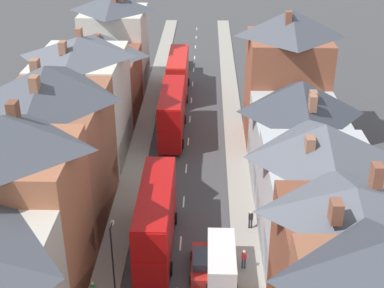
{
  "coord_description": "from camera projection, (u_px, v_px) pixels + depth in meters",
  "views": [
    {
      "loc": [
        1.83,
        -16.0,
        25.89
      ],
      "look_at": [
        0.57,
        30.13,
        2.67
      ],
      "focal_mm": 50.0,
      "sensor_mm": 36.0,
      "label": 1
    }
  ],
  "objects": [
    {
      "name": "centre_line_dashes",
      "position": [
        188.0,
        142.0,
        58.11
      ],
      "size": [
        0.14,
        97.8,
        0.01
      ],
      "color": "silver",
      "rests_on": "ground"
    },
    {
      "name": "car_parked_right_a",
      "position": [
        182.0,
        61.0,
        80.78
      ],
      "size": [
        1.9,
        4.2,
        1.68
      ],
      "color": "gray",
      "rests_on": "ground"
    },
    {
      "name": "delivery_van",
      "position": [
        221.0,
        262.0,
        37.98
      ],
      "size": [
        2.2,
        5.2,
        2.41
      ],
      "color": "white",
      "rests_on": "ground"
    },
    {
      "name": "pavement_left",
      "position": [
        144.0,
        133.0,
        59.99
      ],
      "size": [
        2.2,
        104.0,
        0.14
      ],
      "primitive_type": "cube",
      "color": "gray",
      "rests_on": "ground"
    },
    {
      "name": "car_parked_left_a",
      "position": [
        203.0,
        263.0,
        38.69
      ],
      "size": [
        1.9,
        4.39,
        1.57
      ],
      "color": "maroon",
      "rests_on": "ground"
    },
    {
      "name": "terrace_row_right",
      "position": [
        326.0,
        202.0,
        36.76
      ],
      "size": [
        8.0,
        52.04,
        14.27
      ],
      "color": "silver",
      "rests_on": "ground"
    },
    {
      "name": "car_near_blue",
      "position": [
        164.0,
        110.0,
        64.03
      ],
      "size": [
        1.9,
        3.97,
        1.59
      ],
      "color": "silver",
      "rests_on": "ground"
    },
    {
      "name": "terrace_row_left",
      "position": [
        56.0,
        150.0,
        42.96
      ],
      "size": [
        8.0,
        70.07,
        13.63
      ],
      "color": "#A36042",
      "rests_on": "ground"
    },
    {
      "name": "double_decker_bus_lead",
      "position": [
        156.0,
        218.0,
        40.25
      ],
      "size": [
        2.74,
        10.8,
        5.3
      ],
      "color": "#B70F0F",
      "rests_on": "ground"
    },
    {
      "name": "pedestrian_mid_right",
      "position": [
        244.0,
        258.0,
        38.78
      ],
      "size": [
        0.36,
        0.22,
        1.61
      ],
      "color": "#3D4256",
      "rests_on": "pavement_right"
    },
    {
      "name": "pedestrian_far_left",
      "position": [
        251.0,
        219.0,
        43.25
      ],
      "size": [
        0.36,
        0.22,
        1.61
      ],
      "color": "#23232D",
      "rests_on": "pavement_right"
    },
    {
      "name": "pavement_right",
      "position": [
        234.0,
        134.0,
        59.74
      ],
      "size": [
        2.2,
        104.0,
        0.14
      ],
      "primitive_type": "cube",
      "color": "gray",
      "rests_on": "ground"
    },
    {
      "name": "street_lamp",
      "position": [
        113.0,
        255.0,
        35.64
      ],
      "size": [
        0.2,
        1.12,
        5.5
      ],
      "color": "black",
      "rests_on": "ground"
    },
    {
      "name": "double_decker_bus_far_approaching",
      "position": [
        172.0,
        112.0,
        58.23
      ],
      "size": [
        2.74,
        10.8,
        5.3
      ],
      "color": "#B70F0F",
      "rests_on": "ground"
    },
    {
      "name": "double_decker_bus_mid_street",
      "position": [
        178.0,
        74.0,
        69.48
      ],
      "size": [
        2.74,
        10.8,
        5.3
      ],
      "color": "red",
      "rests_on": "ground"
    }
  ]
}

